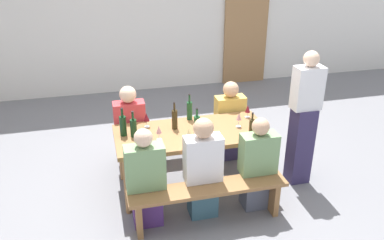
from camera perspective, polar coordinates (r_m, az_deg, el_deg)
ground_plane at (r=5.08m, az=0.00°, el=-9.24°), size 24.00×24.00×0.00m
back_wall at (r=7.87m, az=-6.68°, el=15.68°), size 14.00×0.20×3.20m
wooden_door at (r=8.34m, az=7.67°, el=12.30°), size 0.90×0.06×2.10m
tasting_table at (r=4.73m, az=0.00°, el=-2.56°), size 1.80×0.82×0.75m
bench_near at (r=4.31m, az=2.34°, el=-10.59°), size 1.70×0.30×0.45m
bench_far at (r=5.50m, az=-1.80°, el=-2.17°), size 1.70×0.30×0.45m
wine_bottle_0 at (r=4.57m, az=8.52°, el=-1.11°), size 0.06×0.06×0.30m
wine_bottle_1 at (r=4.95m, az=-0.36°, el=1.41°), size 0.07×0.07×0.34m
wine_bottle_2 at (r=4.72m, az=-2.49°, el=0.17°), size 0.07×0.07×0.34m
wine_bottle_3 at (r=4.59m, az=-8.35°, el=-1.05°), size 0.08×0.08×0.31m
wine_bottle_4 at (r=4.56m, az=0.70°, el=-0.74°), size 0.07×0.07×0.34m
wine_bottle_5 at (r=4.63m, az=-9.82°, el=-0.74°), size 0.08×0.08×0.34m
wine_glass_0 at (r=4.46m, az=-0.46°, el=-1.77°), size 0.06×0.06×0.15m
wine_glass_1 at (r=4.79m, az=-6.51°, el=0.36°), size 0.07×0.07×0.18m
wine_glass_2 at (r=5.06m, az=7.95°, el=1.55°), size 0.06×0.06×0.17m
wine_glass_3 at (r=4.48m, az=-4.75°, el=-1.44°), size 0.06×0.06×0.17m
wine_glass_4 at (r=4.79m, az=6.71°, el=0.40°), size 0.06×0.06×0.18m
seated_guest_near_0 at (r=4.23m, az=-6.61°, el=-8.61°), size 0.41×0.24×1.13m
seated_guest_near_1 at (r=4.31m, az=1.56°, el=-7.21°), size 0.40×0.24×1.17m
seated_guest_near_2 at (r=4.52m, az=9.32°, el=-6.55°), size 0.40×0.24×1.10m
seated_guest_far_0 at (r=5.18m, az=-8.77°, el=-1.62°), size 0.39×0.24×1.17m
seated_guest_far_1 at (r=5.45m, az=5.36°, el=-0.37°), size 0.40×0.24×1.12m
standing_host at (r=4.97m, az=15.59°, el=-0.18°), size 0.33×0.24×1.68m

